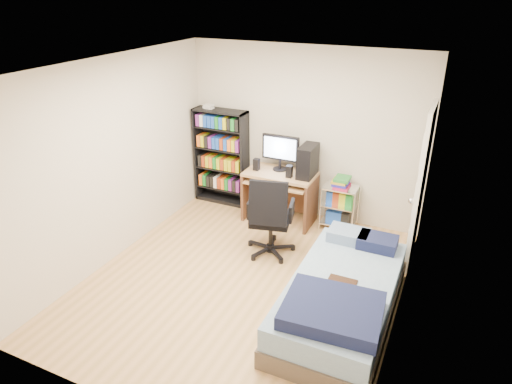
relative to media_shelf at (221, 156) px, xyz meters
The scene contains 7 objects.
room 2.29m from the media_shelf, 55.03° to the right, with size 3.58×4.08×2.58m.
media_shelf is the anchor object (origin of this frame).
computer_desk 1.21m from the media_shelf, ahead, with size 1.01×0.59×1.28m.
office_chair 1.80m from the media_shelf, 40.80° to the right, with size 0.79×0.79×1.10m.
wire_cart 1.97m from the media_shelf, ahead, with size 0.49×0.36×0.79m.
bed 3.25m from the media_shelf, 38.72° to the right, with size 1.04×2.08×0.59m.
door 3.06m from the media_shelf, ahead, with size 0.12×0.80×2.00m.
Camera 1 is at (2.02, -4.03, 3.25)m, focal length 32.00 mm.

